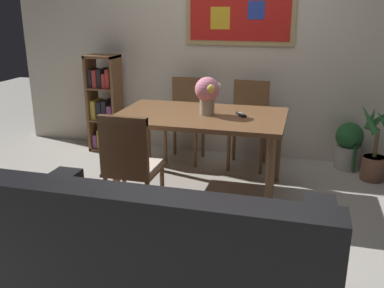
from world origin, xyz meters
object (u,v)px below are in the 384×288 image
Objects in this scene: dining_table at (201,124)px; bookshelf at (104,106)px; leather_couch at (163,262)px; dining_chair_near_left at (130,161)px; potted_palm at (376,149)px; dining_chair_far_left at (187,113)px; dining_chair_far_right at (249,117)px; potted_ivy at (349,145)px; flower_vase at (208,92)px; tv_remote at (241,114)px.

bookshelf is (-1.39, 0.86, -0.10)m from dining_table.
leather_couch is at bearing -58.08° from bookshelf.
dining_chair_near_left reaches higher than potted_palm.
dining_chair_near_left is (0.01, -1.62, 0.00)m from dining_chair_far_left.
dining_chair_far_right is (0.70, -0.02, 0.00)m from dining_chair_far_left.
bookshelf is 2.26× the size of potted_ivy.
leather_couch is at bearing -77.16° from dining_chair_far_left.
potted_ivy is at bearing 128.30° from potted_palm.
dining_chair_far_right is 1.09m from potted_ivy.
flower_vase is at bearing -144.66° from potted_ivy.
dining_chair_near_left reaches higher than potted_ivy.
dining_chair_far_left is at bearing 90.23° from dining_chair_near_left.
dining_table is 1.64m from bookshelf.
potted_palm is at bearing -3.75° from bookshelf.
dining_chair_far_left is at bearing 178.70° from dining_chair_far_right.
dining_chair_far_right is (0.34, 0.79, -0.11)m from dining_table.
flower_vase is (0.42, -0.80, 0.40)m from dining_chair_far_left.
potted_palm reaches higher than potted_ivy.
dining_chair_far_left is 1.99m from potted_palm.
dining_chair_far_left is 1.07m from tv_remote.
flower_vase is 2.15× the size of tv_remote.
potted_palm is (0.22, -0.28, 0.07)m from potted_ivy.
tv_remote is (0.15, 1.75, 0.43)m from leather_couch.
leather_couch is at bearing -57.71° from dining_chair_near_left.
dining_chair_far_right is 1.75m from dining_chair_near_left.
flower_vase is at bearing -30.57° from bookshelf.
potted_palm is 4.98× the size of tv_remote.
potted_ivy is at bearing 35.34° from flower_vase.
flower_vase is (-1.55, -0.66, 0.61)m from potted_palm.
potted_palm is at bearing -4.13° from dining_chair_far_left.
flower_vase reaches higher than potted_palm.
dining_chair_far_right is 1.73m from bookshelf.
leather_couch is at bearing -92.97° from dining_chair_far_right.
bookshelf is at bearing 176.97° from dining_chair_far_left.
leather_couch is 2.90m from potted_ivy.
dining_chair_far_right is at bearing 66.65° from dining_table.
bookshelf is at bearing 154.82° from tv_remote.
potted_ivy is at bearing 4.56° from dining_chair_far_left.
tv_remote is (-1.03, -0.91, 0.48)m from potted_ivy.
dining_chair_far_left is 2.70× the size of flower_vase.
dining_table is 4.49× the size of flower_vase.
dining_table is 1.72m from potted_ivy.
dining_chair_far_right is at bearing 174.31° from potted_palm.
potted_ivy is (1.05, 0.16, -0.28)m from dining_chair_far_right.
leather_couch is 11.46× the size of tv_remote.
potted_ivy is at bearing 8.45° from dining_chair_far_right.
bookshelf is at bearing 176.25° from potted_palm.
flower_vase is 0.36m from tv_remote.
dining_table is 0.89m from dining_chair_near_left.
bookshelf is (-1.03, 1.67, 0.00)m from dining_chair_near_left.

